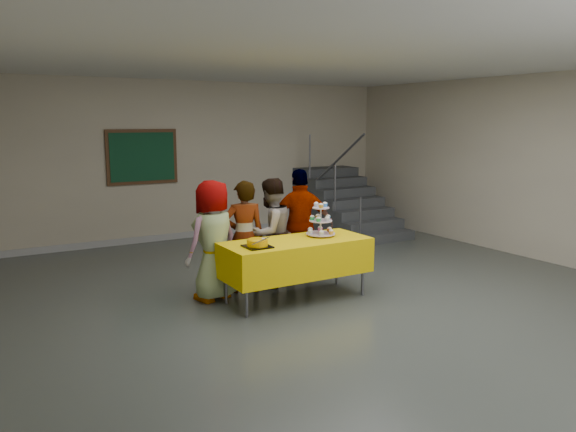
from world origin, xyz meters
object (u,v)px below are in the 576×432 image
Objects in this scene: cupcake_stand at (321,223)px; schoolchild_b at (244,237)px; bear_cake at (257,242)px; staircase at (341,207)px; noticeboard at (142,157)px; schoolchild_c at (270,233)px; schoolchild_d at (301,225)px; bake_table at (296,257)px; schoolchild_a at (213,241)px.

schoolchild_b is (-0.83, 0.56, -0.19)m from cupcake_stand.
staircase is at bearing 43.40° from bear_cake.
cupcake_stand is 4.43m from noticeboard.
schoolchild_d is (0.50, 0.03, 0.05)m from schoolchild_c.
staircase reaches higher than bake_table.
schoolchild_c is (0.90, 0.14, -0.02)m from schoolchild_a.
schoolchild_c is at bearing 89.54° from bake_table.
staircase is at bearing -12.19° from noticeboard.
staircase is at bearing 47.48° from bake_table.
schoolchild_a is at bearing -8.12° from schoolchild_c.
staircase is (2.69, 2.77, -0.31)m from schoolchild_d.
schoolchild_a is 0.49m from schoolchild_b.
bear_cake is 0.24× the size of schoolchild_c.
cupcake_stand is at bearing 106.93° from schoolchild_c.
cupcake_stand is 1.24× the size of bear_cake.
schoolchild_c is 0.50m from schoolchild_d.
noticeboard is at bearing 104.42° from cupcake_stand.
schoolchild_b reaches higher than bake_table.
schoolchild_b is 0.93m from schoolchild_d.
noticeboard is at bearing 90.99° from bear_cake.
schoolchild_d is at bearing 36.28° from bear_cake.
bake_table is 4.49m from noticeboard.
staircase is (2.78, 3.41, -0.45)m from cupcake_stand.
schoolchild_b is (0.48, 0.09, -0.02)m from schoolchild_a.
bear_cake is 5.23m from staircase.
cupcake_stand is at bearing -129.15° from staircase.
schoolchild_d reaches higher than schoolchild_a.
schoolchild_a is (-0.89, 0.54, 0.21)m from bake_table.
schoolchild_a is at bearing 160.43° from cupcake_stand.
schoolchild_c is 1.15× the size of noticeboard.
cupcake_stand is at bearing -75.58° from noticeboard.
bake_table is at bearing -170.15° from cupcake_stand.
staircase is (3.19, 3.48, -0.07)m from bake_table.
schoolchild_a is 0.91m from schoolchild_c.
bake_table is 1.26× the size of schoolchild_b.
schoolchild_a reaches higher than cupcake_stand.
bake_table is 1.18× the size of schoolchild_d.
schoolchild_a is at bearing 27.04° from schoolchild_b.
schoolchild_b is at bearing 123.36° from bake_table.
schoolchild_c is 0.62× the size of staircase.
cupcake_stand reaches higher than bear_cake.
bake_table is 4.73m from staircase.
schoolchild_a reaches higher than schoolchild_c.
schoolchild_b reaches higher than bear_cake.
bear_cake is (-1.02, -0.18, -0.11)m from cupcake_stand.
cupcake_stand is at bearing 162.04° from schoolchild_b.
bake_table is at bearing 73.56° from schoolchild_d.
noticeboard is (-0.26, 3.69, 0.85)m from schoolchild_b.
bake_table is at bearing -81.12° from noticeboard.
cupcake_stand is at bearing 101.10° from schoolchild_d.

